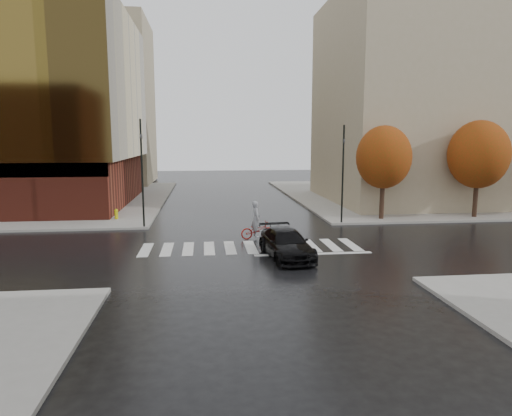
{
  "coord_description": "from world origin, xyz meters",
  "views": [
    {
      "loc": [
        -2.4,
        -23.14,
        5.75
      ],
      "look_at": [
        0.38,
        1.24,
        2.0
      ],
      "focal_mm": 32.0,
      "sensor_mm": 36.0,
      "label": 1
    }
  ],
  "objects_px": {
    "cyclist": "(257,226)",
    "fire_hydrant": "(116,213)",
    "traffic_light_nw": "(142,167)",
    "traffic_light_ne": "(343,169)",
    "sedan": "(286,244)"
  },
  "relations": [
    {
      "from": "cyclist",
      "to": "fire_hydrant",
      "type": "height_order",
      "value": "cyclist"
    },
    {
      "from": "traffic_light_nw",
      "to": "fire_hydrant",
      "type": "distance_m",
      "value": 5.12
    },
    {
      "from": "cyclist",
      "to": "traffic_light_ne",
      "type": "distance_m",
      "value": 7.86
    },
    {
      "from": "cyclist",
      "to": "traffic_light_ne",
      "type": "bearing_deg",
      "value": -66.41
    },
    {
      "from": "cyclist",
      "to": "fire_hydrant",
      "type": "distance_m",
      "value": 11.42
    },
    {
      "from": "sedan",
      "to": "traffic_light_nw",
      "type": "distance_m",
      "value": 11.72
    },
    {
      "from": "fire_hydrant",
      "to": "sedan",
      "type": "bearing_deg",
      "value": -47.78
    },
    {
      "from": "sedan",
      "to": "traffic_light_nw",
      "type": "relative_size",
      "value": 0.69
    },
    {
      "from": "traffic_light_nw",
      "to": "traffic_light_ne",
      "type": "relative_size",
      "value": 1.05
    },
    {
      "from": "sedan",
      "to": "fire_hydrant",
      "type": "height_order",
      "value": "sedan"
    },
    {
      "from": "cyclist",
      "to": "traffic_light_nw",
      "type": "height_order",
      "value": "traffic_light_nw"
    },
    {
      "from": "cyclist",
      "to": "traffic_light_nw",
      "type": "bearing_deg",
      "value": 53.13
    },
    {
      "from": "sedan",
      "to": "fire_hydrant",
      "type": "bearing_deg",
      "value": 125.39
    },
    {
      "from": "cyclist",
      "to": "fire_hydrant",
      "type": "bearing_deg",
      "value": 45.36
    },
    {
      "from": "sedan",
      "to": "traffic_light_ne",
      "type": "relative_size",
      "value": 0.73
    }
  ]
}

